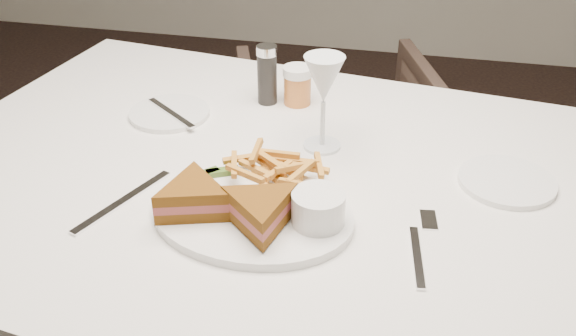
% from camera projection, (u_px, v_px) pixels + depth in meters
% --- Properties ---
extents(table, '(1.47, 1.09, 0.75)m').
position_uv_depth(table, '(293.00, 335.00, 1.28)').
color(table, silver).
rests_on(table, ground).
extents(chair_far, '(0.76, 0.74, 0.62)m').
position_uv_depth(chair_far, '(337.00, 144.00, 2.07)').
color(chair_far, '#45342A').
rests_on(chair_far, ground).
extents(table_setting, '(0.80, 0.64, 0.18)m').
position_uv_depth(table_setting, '(274.00, 167.00, 1.04)').
color(table_setting, white).
rests_on(table_setting, table).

